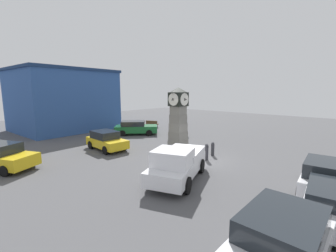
# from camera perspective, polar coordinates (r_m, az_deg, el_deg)

# --- Properties ---
(ground_plane) EXTENTS (69.29, 69.29, 0.00)m
(ground_plane) POSITION_cam_1_polar(r_m,az_deg,el_deg) (15.77, 7.15, -8.49)
(ground_plane) COLOR #4C4C4F
(clock_tower) EXTENTS (1.68, 1.61, 4.98)m
(clock_tower) POSITION_cam_1_polar(r_m,az_deg,el_deg) (18.31, 2.60, 2.11)
(clock_tower) COLOR slate
(clock_tower) RESTS_ON ground_plane
(bollard_near_tower) EXTENTS (0.27, 0.27, 1.15)m
(bollard_near_tower) POSITION_cam_1_polar(r_m,az_deg,el_deg) (15.63, 9.73, -6.48)
(bollard_near_tower) COLOR #333338
(bollard_near_tower) RESTS_ON ground_plane
(bollard_mid_row) EXTENTS (0.25, 0.25, 1.01)m
(bollard_mid_row) POSITION_cam_1_polar(r_m,az_deg,el_deg) (16.81, 11.28, -5.68)
(bollard_mid_row) COLOR #333338
(bollard_mid_row) RESTS_ON ground_plane
(car_navy_sedan) EXTENTS (4.61, 2.15, 1.53)m
(car_navy_sedan) POSITION_cam_1_polar(r_m,az_deg,el_deg) (7.58, 27.49, -23.28)
(car_navy_sedan) COLOR silver
(car_navy_sedan) RESTS_ON ground_plane
(car_near_tower) EXTENTS (4.51, 2.34, 1.39)m
(car_near_tower) POSITION_cam_1_polar(r_m,az_deg,el_deg) (10.41, 36.73, -15.38)
(car_near_tower) COLOR silver
(car_near_tower) RESTS_ON ground_plane
(car_by_building) EXTENTS (4.15, 2.23, 1.59)m
(car_by_building) POSITION_cam_1_polar(r_m,az_deg,el_deg) (12.79, 35.32, -10.52)
(car_by_building) COLOR silver
(car_by_building) RESTS_ON ground_plane
(car_far_lot) EXTENTS (3.34, 4.41, 1.58)m
(car_far_lot) POSITION_cam_1_polar(r_m,az_deg,el_deg) (16.94, -36.68, -6.20)
(car_far_lot) COLOR gold
(car_far_lot) RESTS_ON ground_plane
(car_silver_hatch) EXTENTS (2.04, 3.91, 1.50)m
(car_silver_hatch) POSITION_cam_1_polar(r_m,az_deg,el_deg) (18.78, -15.38, -3.51)
(car_silver_hatch) COLOR gold
(car_silver_hatch) RESTS_ON ground_plane
(car_end_of_row) EXTENTS (4.59, 4.52, 1.48)m
(car_end_of_row) POSITION_cam_1_polar(r_m,az_deg,el_deg) (24.64, -8.25, -0.37)
(car_end_of_row) COLOR #19602D
(car_end_of_row) RESTS_ON ground_plane
(pickup_truck) EXTENTS (5.18, 3.47, 1.85)m
(pickup_truck) POSITION_cam_1_polar(r_m,az_deg,el_deg) (12.04, 2.55, -9.34)
(pickup_truck) COLOR silver
(pickup_truck) RESTS_ON ground_plane
(bench) EXTENTS (1.06, 1.68, 0.90)m
(bench) POSITION_cam_1_polar(r_m,az_deg,el_deg) (29.17, -4.06, 0.66)
(bench) COLOR brown
(bench) RESTS_ON ground_plane
(pedestrian_near_bench) EXTENTS (0.42, 0.28, 1.78)m
(pedestrian_near_bench) POSITION_cam_1_polar(r_m,az_deg,el_deg) (23.84, 4.40, 0.03)
(pedestrian_near_bench) COLOR gold
(pedestrian_near_bench) RESTS_ON ground_plane
(warehouse_blue_far) EXTENTS (10.85, 9.68, 7.20)m
(warehouse_blue_far) POSITION_cam_1_polar(r_m,az_deg,el_deg) (30.26, -24.93, 6.03)
(warehouse_blue_far) COLOR #2D5193
(warehouse_blue_far) RESTS_ON ground_plane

